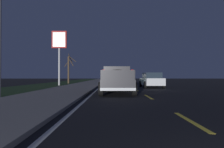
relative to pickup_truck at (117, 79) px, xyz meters
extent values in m
plane|color=black|center=(14.08, -1.75, -0.98)|extent=(144.00, 144.00, 0.00)
cube|color=gray|center=(14.08, 3.95, -0.92)|extent=(108.00, 4.00, 0.12)
cube|color=#1E3819|center=(14.08, 8.95, -0.98)|extent=(108.00, 6.00, 0.01)
cube|color=yellow|center=(-8.72, -1.75, -0.98)|extent=(2.40, 0.14, 0.01)
cube|color=yellow|center=(-2.42, -1.75, -0.98)|extent=(2.40, 0.14, 0.01)
cube|color=yellow|center=(3.31, -1.75, -0.98)|extent=(2.40, 0.14, 0.01)
cube|color=yellow|center=(10.19, -1.75, -0.98)|extent=(2.40, 0.14, 0.01)
cube|color=yellow|center=(16.96, -1.75, -0.98)|extent=(2.40, 0.14, 0.01)
cube|color=yellow|center=(23.82, -1.75, -0.98)|extent=(2.40, 0.14, 0.01)
cube|color=yellow|center=(29.76, -1.75, -0.98)|extent=(2.40, 0.14, 0.01)
cube|color=yellow|center=(35.91, -1.75, -0.98)|extent=(2.40, 0.14, 0.01)
cube|color=yellow|center=(41.22, -1.75, -0.98)|extent=(2.40, 0.14, 0.01)
cube|color=yellow|center=(48.06, -1.75, -0.98)|extent=(2.40, 0.14, 0.01)
cube|color=yellow|center=(54.74, -1.75, -0.98)|extent=(2.40, 0.14, 0.01)
cube|color=yellow|center=(60.13, -1.75, -0.98)|extent=(2.40, 0.14, 0.01)
cube|color=yellow|center=(66.33, -1.75, -0.98)|extent=(2.40, 0.14, 0.01)
cube|color=silver|center=(14.08, 1.65, -0.98)|extent=(108.00, 0.14, 0.01)
cube|color=#232328|center=(-0.06, 0.00, -0.31)|extent=(5.40, 2.01, 0.60)
cube|color=#232328|center=(1.13, 0.00, 0.44)|extent=(2.16, 1.84, 0.90)
cube|color=#1E2833|center=(0.08, 0.00, 0.49)|extent=(0.04, 1.44, 0.50)
cube|color=#232328|center=(-1.14, 0.94, 0.27)|extent=(3.02, 0.08, 0.56)
cube|color=#232328|center=(-1.14, -0.94, 0.27)|extent=(3.02, 0.08, 0.56)
cube|color=#232328|center=(-2.72, 0.00, 0.27)|extent=(0.08, 1.88, 0.56)
cube|color=silver|center=(-2.72, 0.00, -0.53)|extent=(0.12, 2.00, 0.16)
cube|color=red|center=(-2.71, 0.80, 0.47)|extent=(0.06, 0.14, 0.20)
cube|color=red|center=(-2.71, -0.80, 0.47)|extent=(0.06, 0.14, 0.20)
ellipsoid|color=#4C422D|center=(-1.14, 0.00, 0.31)|extent=(2.59, 1.52, 0.64)
sphere|color=silver|center=(-0.64, 0.36, 0.17)|extent=(0.40, 0.40, 0.40)
sphere|color=beige|center=(-1.74, -0.30, 0.15)|extent=(0.34, 0.34, 0.34)
cylinder|color=black|center=(1.72, 1.00, -0.56)|extent=(0.84, 0.28, 0.84)
cylinder|color=black|center=(1.73, -1.00, -0.56)|extent=(0.84, 0.28, 0.84)
cylinder|color=black|center=(-1.84, 1.00, -0.56)|extent=(0.84, 0.28, 0.84)
cylinder|color=black|center=(-1.84, -1.00, -0.56)|extent=(0.84, 0.28, 0.84)
cube|color=#B2B5BA|center=(7.10, -3.74, -0.35)|extent=(4.42, 1.86, 0.70)
cube|color=#1E2833|center=(6.85, -3.75, 0.28)|extent=(2.49, 1.62, 0.56)
cylinder|color=black|center=(8.58, -2.82, -0.64)|extent=(0.68, 0.22, 0.68)
cylinder|color=black|center=(8.60, -4.62, -0.64)|extent=(0.68, 0.22, 0.68)
cylinder|color=black|center=(5.59, -2.86, -0.64)|extent=(0.68, 0.22, 0.68)
cylinder|color=black|center=(5.61, -4.66, -0.64)|extent=(0.68, 0.22, 0.68)
cube|color=red|center=(4.95, -3.77, -0.30)|extent=(0.10, 1.51, 0.10)
cube|color=#14592D|center=(17.38, -0.08, -0.35)|extent=(4.44, 1.90, 0.70)
cube|color=#1E2833|center=(17.13, -0.09, 0.28)|extent=(2.50, 1.64, 0.56)
cylinder|color=black|center=(18.86, 0.85, -0.64)|extent=(0.68, 0.22, 0.68)
cylinder|color=black|center=(18.89, -0.95, -0.64)|extent=(0.68, 0.22, 0.68)
cylinder|color=black|center=(15.86, 0.78, -0.64)|extent=(0.68, 0.22, 0.68)
cylinder|color=black|center=(15.90, -1.02, -0.64)|extent=(0.68, 0.22, 0.68)
cube|color=red|center=(15.23, -0.13, -0.30)|extent=(0.11, 1.51, 0.10)
cube|color=silver|center=(25.80, 0.03, -0.35)|extent=(4.45, 1.92, 0.70)
cube|color=#1E2833|center=(25.55, 0.02, 0.28)|extent=(2.51, 1.65, 0.56)
cylinder|color=black|center=(27.27, 0.97, -0.64)|extent=(0.68, 0.22, 0.68)
cylinder|color=black|center=(27.32, -0.83, -0.64)|extent=(0.68, 0.22, 0.68)
cylinder|color=black|center=(24.28, 0.89, -0.64)|extent=(0.68, 0.22, 0.68)
cylinder|color=black|center=(24.33, -0.91, -0.64)|extent=(0.68, 0.22, 0.68)
cube|color=red|center=(23.65, -0.03, -0.30)|extent=(0.12, 1.51, 0.10)
cylinder|color=#99999E|center=(12.00, 7.14, 2.51)|extent=(0.24, 0.24, 6.98)
cube|color=maroon|center=(12.00, 7.14, 4.90)|extent=(0.24, 1.90, 2.20)
cube|color=silver|center=(11.87, 7.14, 4.90)|extent=(0.04, 1.60, 1.87)
cylinder|color=#423323|center=(19.14, 7.49, 1.21)|extent=(0.28, 0.28, 4.39)
cylinder|color=#423323|center=(19.63, 7.29, 3.17)|extent=(1.06, 0.52, 1.44)
cylinder|color=#423323|center=(18.93, 7.76, 2.17)|extent=(0.50, 0.65, 0.99)
cylinder|color=#423323|center=(19.26, 7.11, 2.51)|extent=(0.32, 0.84, 1.35)
cylinder|color=#423323|center=(19.43, 6.92, 3.05)|extent=(0.56, 1.23, 1.06)
camera|label=1|loc=(-14.10, 0.31, 0.21)|focal=32.70mm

